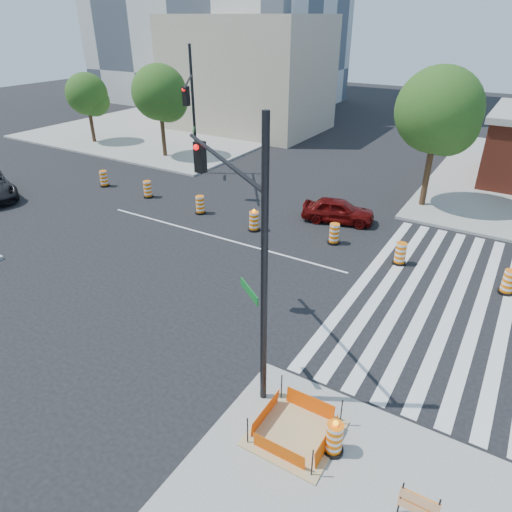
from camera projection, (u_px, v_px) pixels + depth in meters
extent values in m
plane|color=black|center=(217.00, 237.00, 23.02)|extent=(120.00, 120.00, 0.00)
cube|color=gray|center=(175.00, 128.00, 44.84)|extent=(22.00, 22.00, 0.15)
cube|color=silver|center=(366.00, 278.00, 19.43)|extent=(0.45, 13.50, 0.01)
cube|color=silver|center=(386.00, 284.00, 19.02)|extent=(0.45, 13.50, 0.01)
cube|color=silver|center=(408.00, 290.00, 18.60)|extent=(0.45, 13.50, 0.01)
cube|color=silver|center=(431.00, 296.00, 18.19)|extent=(0.45, 13.50, 0.01)
cube|color=silver|center=(455.00, 302.00, 17.78)|extent=(0.45, 13.50, 0.01)
cube|color=silver|center=(479.00, 309.00, 17.36)|extent=(0.45, 13.50, 0.01)
cube|color=silver|center=(506.00, 316.00, 16.95)|extent=(0.45, 13.50, 0.01)
cube|color=silver|center=(217.00, 237.00, 23.02)|extent=(14.00, 0.12, 0.01)
cube|color=tan|center=(295.00, 433.00, 12.01)|extent=(2.20, 2.20, 0.05)
cube|color=#E95004|center=(279.00, 452.00, 11.22)|extent=(1.44, 0.02, 0.55)
cube|color=#E95004|center=(310.00, 404.00, 12.57)|extent=(1.44, 0.02, 0.55)
cube|color=#E95004|center=(265.00, 413.00, 12.31)|extent=(0.02, 1.44, 0.55)
cube|color=#E95004|center=(327.00, 441.00, 11.48)|extent=(0.02, 1.44, 0.55)
cylinder|color=black|center=(248.00, 431.00, 11.55)|extent=(0.04, 0.04, 0.90)
cylinder|color=black|center=(312.00, 463.00, 10.72)|extent=(0.04, 0.04, 0.90)
cylinder|color=black|center=(282.00, 387.00, 12.91)|extent=(0.04, 0.04, 0.90)
cylinder|color=black|center=(341.00, 413.00, 12.08)|extent=(0.04, 0.04, 0.90)
cube|color=tan|center=(248.00, 74.00, 42.79)|extent=(14.00, 10.00, 10.00)
imported|color=#510706|center=(338.00, 210.00, 24.43)|extent=(4.08, 2.43, 1.30)
cylinder|color=black|center=(264.00, 277.00, 11.33)|extent=(0.18, 0.18, 8.04)
cylinder|color=black|center=(221.00, 158.00, 12.74)|extent=(4.98, 3.60, 0.12)
cube|color=black|center=(200.00, 157.00, 14.69)|extent=(0.32, 0.28, 1.00)
sphere|color=#FF0C0C|center=(196.00, 147.00, 14.39)|extent=(0.18, 0.18, 0.18)
cube|color=#0C591E|center=(249.00, 291.00, 12.62)|extent=(1.00, 0.73, 0.25)
cylinder|color=black|center=(194.00, 111.00, 30.37)|extent=(0.18, 0.18, 8.20)
cylinder|color=black|center=(188.00, 81.00, 26.60)|extent=(3.63, 5.10, 0.12)
cube|color=black|center=(186.00, 96.00, 24.95)|extent=(0.33, 0.29, 1.02)
sphere|color=#FF0C0C|center=(183.00, 90.00, 24.64)|extent=(0.18, 0.18, 0.18)
cube|color=#0C591E|center=(194.00, 130.00, 29.95)|extent=(0.74, 1.03, 0.26)
cylinder|color=black|center=(333.00, 450.00, 11.53)|extent=(0.54, 0.54, 0.09)
cylinder|color=#FF6D05|center=(334.00, 437.00, 11.32)|extent=(0.43, 0.43, 0.86)
sphere|color=#FF990C|center=(336.00, 423.00, 11.09)|extent=(0.14, 0.14, 0.14)
cube|color=#FF6D05|center=(420.00, 500.00, 9.65)|extent=(0.84, 0.06, 0.28)
cube|color=#FF6D05|center=(417.00, 510.00, 9.80)|extent=(0.84, 0.06, 0.22)
cylinder|color=black|center=(400.00, 498.00, 9.91)|extent=(0.04, 0.04, 0.99)
cylinder|color=#382314|center=(91.00, 122.00, 38.99)|extent=(0.30, 0.30, 3.64)
sphere|color=#1B4012|center=(87.00, 94.00, 37.92)|extent=(3.42, 3.42, 3.42)
sphere|color=#1B4012|center=(94.00, 101.00, 38.19)|extent=(2.51, 2.51, 2.51)
sphere|color=#1B4012|center=(83.00, 98.00, 38.11)|extent=(2.28, 2.28, 2.28)
cylinder|color=#382314|center=(163.00, 129.00, 34.90)|extent=(0.31, 0.31, 4.32)
sphere|color=#1B4012|center=(159.00, 92.00, 33.63)|extent=(4.05, 4.05, 4.05)
sphere|color=#1B4012|center=(168.00, 102.00, 33.94)|extent=(2.97, 2.97, 2.97)
sphere|color=#1B4012|center=(154.00, 98.00, 33.85)|extent=(2.70, 2.70, 2.70)
cylinder|color=#382314|center=(428.00, 166.00, 25.54)|extent=(0.34, 0.34, 4.86)
sphere|color=#1B4012|center=(439.00, 110.00, 24.12)|extent=(4.56, 4.56, 4.56)
sphere|color=#1B4012|center=(448.00, 125.00, 24.47)|extent=(3.34, 3.34, 3.34)
sphere|color=#1B4012|center=(428.00, 119.00, 24.37)|extent=(3.04, 3.04, 3.04)
cylinder|color=black|center=(105.00, 185.00, 29.82)|extent=(0.60, 0.60, 0.10)
cylinder|color=#FF6D05|center=(104.00, 178.00, 29.58)|extent=(0.48, 0.48, 0.95)
cylinder|color=black|center=(149.00, 196.00, 28.02)|extent=(0.60, 0.60, 0.10)
cylinder|color=#FF6D05|center=(148.00, 189.00, 27.79)|extent=(0.48, 0.48, 0.95)
cylinder|color=black|center=(201.00, 212.00, 25.74)|extent=(0.60, 0.60, 0.10)
cylinder|color=#FF6D05|center=(200.00, 204.00, 25.51)|extent=(0.48, 0.48, 0.95)
cylinder|color=black|center=(254.00, 229.00, 23.71)|extent=(0.60, 0.60, 0.10)
cylinder|color=#FF6D05|center=(254.00, 221.00, 23.48)|extent=(0.48, 0.48, 0.95)
sphere|color=#FF990C|center=(254.00, 211.00, 23.22)|extent=(0.16, 0.16, 0.16)
cylinder|color=black|center=(333.00, 242.00, 22.38)|extent=(0.60, 0.60, 0.10)
cylinder|color=#FF6D05|center=(334.00, 233.00, 22.14)|extent=(0.48, 0.48, 0.95)
cylinder|color=black|center=(399.00, 263.00, 20.53)|extent=(0.60, 0.60, 0.10)
cylinder|color=#FF6D05|center=(400.00, 253.00, 20.30)|extent=(0.48, 0.48, 0.95)
cylinder|color=black|center=(505.00, 292.00, 18.37)|extent=(0.60, 0.60, 0.10)
cylinder|color=#FF6D05|center=(509.00, 281.00, 18.13)|extent=(0.48, 0.48, 0.95)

